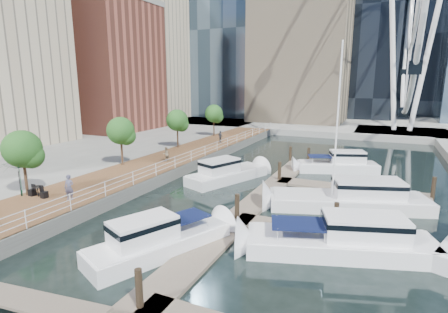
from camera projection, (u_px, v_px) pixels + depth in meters
ground at (116, 270)px, 16.74m from camera, size 520.00×520.00×0.00m
boardwalk at (150, 170)px, 33.63m from camera, size 6.00×60.00×1.00m
seawall at (176, 173)px, 32.42m from camera, size 0.25×60.00×1.00m
land_far at (344, 109)px, 107.38m from camera, size 200.00×114.00×1.00m
pier at (401, 134)px, 57.22m from camera, size 14.00×12.00×1.00m
railing at (175, 162)px, 32.24m from camera, size 0.10×60.00×1.05m
floating_docks at (321, 215)px, 22.29m from camera, size 16.00×34.00×2.60m
midrise_condos at (57, 50)px, 51.39m from camera, size 19.00×67.00×28.00m
street_trees at (121, 131)px, 32.92m from camera, size 2.60×42.60×4.60m
yacht_foreground at (339, 253)px, 18.38m from camera, size 10.97×5.91×2.15m
pedestrian_near at (69, 187)px, 23.50m from camera, size 0.73×0.60×1.74m
pedestrian_mid at (166, 154)px, 34.95m from camera, size 0.77×0.87×1.48m
pedestrian_far at (220, 137)px, 45.79m from camera, size 0.96×0.70×1.51m
moored_yachts at (340, 214)px, 23.84m from camera, size 25.21×34.70×11.50m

